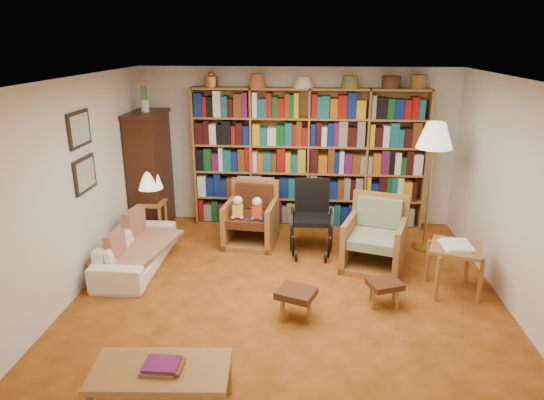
# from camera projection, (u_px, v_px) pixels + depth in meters

# --- Properties ---
(floor) EXTENTS (5.00, 5.00, 0.00)m
(floor) POSITION_uv_depth(u_px,v_px,m) (288.00, 294.00, 5.80)
(floor) COLOR #AF531A
(floor) RESTS_ON ground
(ceiling) EXTENTS (5.00, 5.00, 0.00)m
(ceiling) POSITION_uv_depth(u_px,v_px,m) (290.00, 80.00, 5.00)
(ceiling) COLOR white
(ceiling) RESTS_ON wall_back
(wall_back) EXTENTS (5.00, 0.00, 5.00)m
(wall_back) POSITION_uv_depth(u_px,v_px,m) (296.00, 147.00, 7.76)
(wall_back) COLOR silver
(wall_back) RESTS_ON floor
(wall_front) EXTENTS (5.00, 0.00, 5.00)m
(wall_front) POSITION_uv_depth(u_px,v_px,m) (271.00, 317.00, 3.04)
(wall_front) COLOR silver
(wall_front) RESTS_ON floor
(wall_left) EXTENTS (0.00, 5.00, 5.00)m
(wall_left) POSITION_uv_depth(u_px,v_px,m) (73.00, 190.00, 5.59)
(wall_left) COLOR silver
(wall_left) RESTS_ON floor
(wall_right) EXTENTS (0.00, 5.00, 5.00)m
(wall_right) POSITION_uv_depth(u_px,v_px,m) (521.00, 200.00, 5.21)
(wall_right) COLOR silver
(wall_right) RESTS_ON floor
(bookshelf) EXTENTS (3.60, 0.30, 2.42)m
(bookshelf) POSITION_uv_depth(u_px,v_px,m) (308.00, 155.00, 7.61)
(bookshelf) COLOR #9B6230
(bookshelf) RESTS_ON floor
(curio_cabinet) EXTENTS (0.50, 0.95, 2.40)m
(curio_cabinet) POSITION_uv_depth(u_px,v_px,m) (150.00, 170.00, 7.55)
(curio_cabinet) COLOR #36190E
(curio_cabinet) RESTS_ON floor
(framed_pictures) EXTENTS (0.03, 0.52, 0.97)m
(framed_pictures) POSITION_uv_depth(u_px,v_px,m) (82.00, 152.00, 5.75)
(framed_pictures) COLOR black
(framed_pictures) RESTS_ON wall_left
(sofa) EXTENTS (1.67, 0.67, 0.49)m
(sofa) POSITION_uv_depth(u_px,v_px,m) (136.00, 249.00, 6.43)
(sofa) COLOR #F3E8CE
(sofa) RESTS_ON floor
(sofa_throw) EXTENTS (0.92, 1.40, 0.04)m
(sofa_throw) POSITION_uv_depth(u_px,v_px,m) (139.00, 246.00, 6.41)
(sofa_throw) COLOR beige
(sofa_throw) RESTS_ON sofa
(cushion_left) EXTENTS (0.21, 0.42, 0.41)m
(cushion_left) POSITION_uv_depth(u_px,v_px,m) (134.00, 225.00, 6.71)
(cushion_left) COLOR maroon
(cushion_left) RESTS_ON sofa
(cushion_right) EXTENTS (0.15, 0.36, 0.35)m
(cushion_right) POSITION_uv_depth(u_px,v_px,m) (115.00, 246.00, 6.05)
(cushion_right) COLOR maroon
(cushion_right) RESTS_ON sofa
(side_table_lamp) EXTENTS (0.38, 0.38, 0.55)m
(side_table_lamp) POSITION_uv_depth(u_px,v_px,m) (153.00, 211.00, 7.39)
(side_table_lamp) COLOR #9B6230
(side_table_lamp) RESTS_ON floor
(table_lamp) EXTENTS (0.37, 0.37, 0.50)m
(table_lamp) POSITION_uv_depth(u_px,v_px,m) (150.00, 180.00, 7.23)
(table_lamp) COLOR gold
(table_lamp) RESTS_ON side_table_lamp
(armchair_leather) EXTENTS (0.80, 0.85, 0.92)m
(armchair_leather) POSITION_uv_depth(u_px,v_px,m) (251.00, 217.00, 7.20)
(armchair_leather) COLOR #9B6230
(armchair_leather) RESTS_ON floor
(armchair_sage) EXTENTS (0.98, 0.99, 0.94)m
(armchair_sage) POSITION_uv_depth(u_px,v_px,m) (373.00, 240.00, 6.46)
(armchair_sage) COLOR #9B6230
(armchair_sage) RESTS_ON floor
(wheelchair) EXTENTS (0.59, 0.82, 1.02)m
(wheelchair) POSITION_uv_depth(u_px,v_px,m) (312.00, 219.00, 6.89)
(wheelchair) COLOR black
(wheelchair) RESTS_ON floor
(floor_lamp) EXTENTS (0.49, 0.49, 1.84)m
(floor_lamp) POSITION_uv_depth(u_px,v_px,m) (435.00, 141.00, 6.56)
(floor_lamp) COLOR gold
(floor_lamp) RESTS_ON floor
(side_table_papers) EXTENTS (0.71, 0.71, 0.62)m
(side_table_papers) POSITION_uv_depth(u_px,v_px,m) (455.00, 253.00, 5.71)
(side_table_papers) COLOR #9B6230
(side_table_papers) RESTS_ON floor
(footstool_a) EXTENTS (0.48, 0.45, 0.33)m
(footstool_a) POSITION_uv_depth(u_px,v_px,m) (296.00, 295.00, 5.23)
(footstool_a) COLOR #4B2814
(footstool_a) RESTS_ON floor
(footstool_b) EXTENTS (0.44, 0.41, 0.30)m
(footstool_b) POSITION_uv_depth(u_px,v_px,m) (385.00, 286.00, 5.49)
(footstool_b) COLOR #4B2814
(footstool_b) RESTS_ON floor
(coffee_table) EXTENTS (1.14, 0.63, 0.45)m
(coffee_table) POSITION_uv_depth(u_px,v_px,m) (161.00, 373.00, 3.90)
(coffee_table) COLOR #9B6230
(coffee_table) RESTS_ON floor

